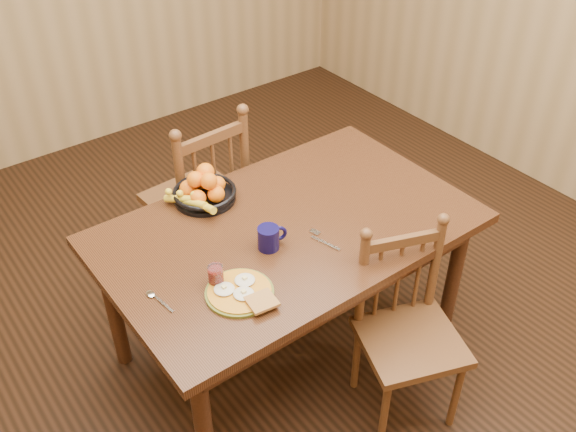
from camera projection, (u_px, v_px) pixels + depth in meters
room at (288, 99)px, 2.41m from camera, size 4.52×5.02×2.72m
dining_table at (288, 240)px, 2.82m from camera, size 1.60×1.00×0.75m
chair_far at (200, 199)px, 3.36m from camera, size 0.49×0.47×1.02m
chair_near at (407, 332)px, 2.70m from camera, size 0.52×0.50×0.90m
breakfast_plate at (241, 292)px, 2.42m from camera, size 0.26×0.29×0.04m
fork at (322, 239)px, 2.69m from camera, size 0.06×0.18×0.00m
spoon at (155, 297)px, 2.41m from camera, size 0.04×0.16×0.01m
coffee_mug at (269, 237)px, 2.62m from camera, size 0.13×0.09×0.10m
juice_glass at (216, 276)px, 2.45m from camera, size 0.06×0.06×0.09m
fruit_bowl at (203, 190)px, 2.88m from camera, size 0.32×0.32×0.17m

